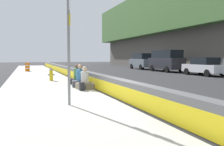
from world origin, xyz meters
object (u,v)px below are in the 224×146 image
seated_person_rear (77,78)px  backpack (82,86)px  seated_person_middle (80,80)px  parked_car_third (204,66)px  seated_person_foreground (85,82)px  parked_car_fourth (166,60)px  parked_car_midline (142,61)px  construction_barrel (27,67)px  route_sign_post (69,43)px  fire_hydrant (51,74)px

seated_person_rear → backpack: seated_person_rear is taller
seated_person_middle → parked_car_third: 14.27m
seated_person_foreground → backpack: seated_person_foreground is taller
parked_car_fourth → parked_car_midline: 6.35m
backpack → parked_car_fourth: size_ratio=0.08×
seated_person_rear → parked_car_fourth: (10.86, -12.95, 0.84)m
seated_person_middle → parked_car_fourth: (12.08, -13.03, 0.83)m
seated_person_middle → construction_barrel: bearing=9.1°
seated_person_foreground → parked_car_fourth: (13.12, -13.02, 0.86)m
backpack → parked_car_midline: size_ratio=0.08×
route_sign_post → parked_car_midline: route_sign_post is taller
route_sign_post → seated_person_middle: size_ratio=2.97×
fire_hydrant → parked_car_fourth: parked_car_fourth is taller
backpack → parked_car_midline: (19.96, -13.28, 0.85)m
seated_person_foreground → seated_person_rear: bearing=-1.8°
fire_hydrant → seated_person_foreground: bearing=-167.0°
seated_person_middle → route_sign_post: bearing=163.7°
construction_barrel → parked_car_midline: 15.81m
route_sign_post → parked_car_third: 17.95m
fire_hydrant → construction_barrel: (12.21, 1.46, 0.03)m
fire_hydrant → seated_person_rear: seated_person_rear is taller
seated_person_rear → backpack: 2.77m
route_sign_post → seated_person_middle: 5.31m
route_sign_post → seated_person_rear: bearing=-13.9°
seated_person_rear → parked_car_midline: parked_car_midline is taller
route_sign_post → seated_person_middle: (4.83, -1.41, -1.69)m
route_sign_post → parked_car_fourth: size_ratio=0.70×
construction_barrel → backpack: bearing=-172.4°
construction_barrel → parked_car_midline: (2.23, -15.64, 0.56)m
parked_car_midline → backpack: bearing=146.4°
backpack → construction_barrel: (17.73, 2.36, 0.28)m
seated_person_rear → construction_barrel: 15.22m
seated_person_foreground → parked_car_midline: parked_car_midline is taller
construction_barrel → seated_person_middle: bearing=-170.9°
construction_barrel → parked_car_fourth: 16.19m
backpack → parked_car_third: 15.16m
fire_hydrant → seated_person_rear: size_ratio=0.74×
fire_hydrant → seated_person_middle: (-3.99, -1.15, -0.07)m
construction_barrel → parked_car_midline: parked_car_midline is taller
seated_person_foreground → parked_car_midline: (19.47, -13.02, 0.69)m
fire_hydrant → seated_person_rear: bearing=-156.1°
construction_barrel → parked_car_midline: bearing=-81.9°
route_sign_post → construction_barrel: bearing=3.2°
route_sign_post → parked_car_midline: (23.27, -14.45, -1.03)m
construction_barrel → parked_car_third: 18.94m
construction_barrel → parked_car_third: (-10.58, -15.71, 0.24)m
seated_person_middle → parked_car_midline: size_ratio=0.25×
parked_car_midline → parked_car_third: bearing=-179.7°
parked_car_third → parked_car_midline: 12.81m
seated_person_rear → backpack: size_ratio=2.98×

